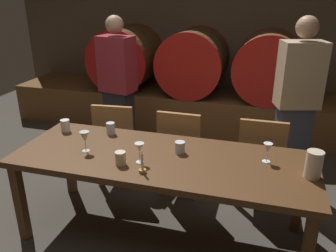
{
  "coord_description": "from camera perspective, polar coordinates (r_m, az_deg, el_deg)",
  "views": [
    {
      "loc": [
        0.96,
        -2.28,
        1.92
      ],
      "look_at": [
        0.22,
        0.29,
        0.84
      ],
      "focal_mm": 36.99,
      "sensor_mm": 36.0,
      "label": 1
    }
  ],
  "objects": [
    {
      "name": "chair_left",
      "position": [
        3.54,
        -8.37,
        -2.2
      ],
      "size": [
        0.44,
        0.44,
        0.88
      ],
      "rotation": [
        0.0,
        0.0,
        3.25
      ],
      "color": "olive",
      "rests_on": "ground"
    },
    {
      "name": "guest_right",
      "position": [
        3.46,
        20.28,
        2.84
      ],
      "size": [
        0.43,
        0.34,
        1.7
      ],
      "rotation": [
        0.0,
        0.0,
        3.43
      ],
      "color": "#33384C",
      "rests_on": "ground"
    },
    {
      "name": "cup_far_right",
      "position": [
        2.68,
        1.98,
        -3.54
      ],
      "size": [
        0.08,
        0.08,
        0.09
      ],
      "primitive_type": "cylinder",
      "color": "silver",
      "rests_on": "dining_table"
    },
    {
      "name": "wine_barrel_center",
      "position": [
        4.86,
        4.3,
        10.6
      ],
      "size": [
        0.88,
        0.91,
        0.88
      ],
      "color": "#513319",
      "rests_on": "barrel_shelf"
    },
    {
      "name": "ground_plane",
      "position": [
        3.14,
        -5.49,
        -15.96
      ],
      "size": [
        7.68,
        7.68,
        0.0
      ],
      "primitive_type": "plane",
      "color": "#3F3A33"
    },
    {
      "name": "wine_glass_center",
      "position": [
        2.52,
        -4.72,
        -3.65
      ],
      "size": [
        0.07,
        0.07,
        0.15
      ],
      "color": "silver",
      "rests_on": "dining_table"
    },
    {
      "name": "chair_center",
      "position": [
        3.32,
        2.13,
        -3.66
      ],
      "size": [
        0.4,
        0.4,
        0.88
      ],
      "rotation": [
        0.0,
        0.0,
        3.14
      ],
      "color": "olive",
      "rests_on": "ground"
    },
    {
      "name": "guest_left",
      "position": [
        3.97,
        -8.23,
        5.97
      ],
      "size": [
        0.42,
        0.31,
        1.65
      ],
      "rotation": [
        0.0,
        0.0,
        2.95
      ],
      "color": "black",
      "rests_on": "ground"
    },
    {
      "name": "cup_center_left",
      "position": [
        3.06,
        -9.43,
        -0.39
      ],
      "size": [
        0.07,
        0.07,
        0.1
      ],
      "primitive_type": "cylinder",
      "color": "silver",
      "rests_on": "dining_table"
    },
    {
      "name": "wine_barrel_right",
      "position": [
        4.76,
        16.3,
        9.56
      ],
      "size": [
        0.88,
        0.91,
        0.88
      ],
      "color": "brown",
      "rests_on": "barrel_shelf"
    },
    {
      "name": "wine_barrel_left",
      "position": [
        5.15,
        -6.74,
        11.16
      ],
      "size": [
        0.88,
        0.91,
        0.88
      ],
      "color": "#513319",
      "rests_on": "barrel_shelf"
    },
    {
      "name": "back_wall",
      "position": [
        5.33,
        5.88,
        15.31
      ],
      "size": [
        5.91,
        0.24,
        2.63
      ],
      "primitive_type": "cube",
      "color": "brown",
      "rests_on": "ground"
    },
    {
      "name": "chair_right",
      "position": [
        3.25,
        14.98,
        -4.99
      ],
      "size": [
        0.41,
        0.41,
        0.88
      ],
      "rotation": [
        0.0,
        0.0,
        3.16
      ],
      "color": "olive",
      "rests_on": "ground"
    },
    {
      "name": "cup_far_left",
      "position": [
        3.21,
        -16.56,
        0.06
      ],
      "size": [
        0.08,
        0.08,
        0.11
      ],
      "primitive_type": "cylinder",
      "color": "white",
      "rests_on": "dining_table"
    },
    {
      "name": "wine_glass_right",
      "position": [
        2.62,
        16.09,
        -3.64
      ],
      "size": [
        0.07,
        0.07,
        0.15
      ],
      "color": "white",
      "rests_on": "dining_table"
    },
    {
      "name": "pitcher",
      "position": [
        2.52,
        22.88,
        -5.87
      ],
      "size": [
        0.11,
        0.11,
        0.19
      ],
      "color": "beige",
      "rests_on": "dining_table"
    },
    {
      "name": "candle_center",
      "position": [
        2.41,
        -4.24,
        -6.74
      ],
      "size": [
        0.05,
        0.05,
        0.17
      ],
      "color": "olive",
      "rests_on": "dining_table"
    },
    {
      "name": "cup_center_right",
      "position": [
        2.53,
        -7.84,
        -5.28
      ],
      "size": [
        0.08,
        0.08,
        0.1
      ],
      "primitive_type": "cylinder",
      "color": "beige",
      "rests_on": "dining_table"
    },
    {
      "name": "dining_table",
      "position": [
        2.68,
        -0.97,
        -6.33
      ],
      "size": [
        2.28,
        0.85,
        0.72
      ],
      "color": "#4C2D16",
      "rests_on": "ground"
    },
    {
      "name": "wine_glass_left",
      "position": [
        2.75,
        -13.55,
        -1.82
      ],
      "size": [
        0.07,
        0.07,
        0.17
      ],
      "color": "silver",
      "rests_on": "dining_table"
    },
    {
      "name": "barrel_shelf",
      "position": [
        5.04,
        4.26,
        2.73
      ],
      "size": [
        5.31,
        0.9,
        0.54
      ],
      "primitive_type": "cube",
      "color": "brown",
      "rests_on": "ground"
    }
  ]
}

